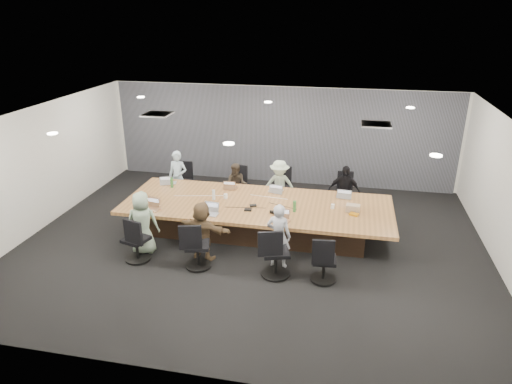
% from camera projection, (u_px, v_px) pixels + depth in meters
% --- Properties ---
extents(floor, '(10.00, 8.00, 0.00)m').
position_uv_depth(floor, '(252.00, 243.00, 10.08)').
color(floor, black).
rests_on(floor, ground).
extents(ceiling, '(10.00, 8.00, 0.00)m').
position_uv_depth(ceiling, '(252.00, 118.00, 9.03)').
color(ceiling, white).
rests_on(ceiling, wall_back).
extents(wall_back, '(10.00, 0.00, 2.80)m').
position_uv_depth(wall_back, '(281.00, 135.00, 13.18)').
color(wall_back, silver).
rests_on(wall_back, ground).
extents(wall_front, '(10.00, 0.00, 2.80)m').
position_uv_depth(wall_front, '(188.00, 291.00, 5.92)').
color(wall_front, silver).
rests_on(wall_front, ground).
extents(wall_left, '(0.00, 8.00, 2.80)m').
position_uv_depth(wall_left, '(40.00, 168.00, 10.48)').
color(wall_left, silver).
rests_on(wall_left, ground).
extents(wall_right, '(0.00, 8.00, 2.80)m').
position_uv_depth(wall_right, '(510.00, 203.00, 8.62)').
color(wall_right, silver).
rests_on(wall_right, ground).
extents(curtain, '(9.80, 0.04, 2.80)m').
position_uv_depth(curtain, '(281.00, 136.00, 13.11)').
color(curtain, '#585A65').
rests_on(curtain, ground).
extents(conference_table, '(6.00, 2.20, 0.74)m').
position_uv_depth(conference_table, '(257.00, 217.00, 10.38)').
color(conference_table, '#302015').
rests_on(conference_table, ground).
extents(chair_0, '(0.52, 0.52, 0.72)m').
position_uv_depth(chair_0, '(183.00, 185.00, 12.38)').
color(chair_0, black).
rests_on(chair_0, ground).
extents(chair_1, '(0.57, 0.57, 0.73)m').
position_uv_depth(chair_1, '(240.00, 189.00, 12.09)').
color(chair_1, black).
rests_on(chair_1, ground).
extents(chair_2, '(0.57, 0.57, 0.78)m').
position_uv_depth(chair_2, '(281.00, 191.00, 11.87)').
color(chair_2, black).
rests_on(chair_2, ground).
extents(chair_3, '(0.52, 0.52, 0.75)m').
position_uv_depth(chair_3, '(343.00, 196.00, 11.58)').
color(chair_3, black).
rests_on(chair_3, ground).
extents(chair_4, '(0.67, 0.67, 0.79)m').
position_uv_depth(chair_4, '(136.00, 243.00, 9.24)').
color(chair_4, black).
rests_on(chair_4, ground).
extents(chair_5, '(0.67, 0.67, 0.81)m').
position_uv_depth(chair_5, '(197.00, 249.00, 8.99)').
color(chair_5, black).
rests_on(chair_5, ground).
extents(chair_6, '(0.73, 0.73, 0.86)m').
position_uv_depth(chair_6, '(276.00, 256.00, 8.69)').
color(chair_6, black).
rests_on(chair_6, ground).
extents(chair_7, '(0.55, 0.55, 0.75)m').
position_uv_depth(chair_7, '(324.00, 263.00, 8.54)').
color(chair_7, black).
rests_on(chair_7, ground).
extents(person_0, '(0.54, 0.38, 1.40)m').
position_uv_depth(person_0, '(178.00, 177.00, 11.94)').
color(person_0, '#A7C1D0').
rests_on(person_0, ground).
extents(laptop_0, '(0.35, 0.28, 0.02)m').
position_uv_depth(laptop_0, '(170.00, 183.00, 11.42)').
color(laptop_0, '#B2B2B7').
rests_on(laptop_0, conference_table).
extents(person_1, '(0.59, 0.47, 1.17)m').
position_uv_depth(person_1, '(237.00, 186.00, 11.69)').
color(person_1, '#342B22').
rests_on(person_1, ground).
extents(laptop_1, '(0.31, 0.22, 0.02)m').
position_uv_depth(laptop_1, '(231.00, 187.00, 11.13)').
color(laptop_1, '#8C6647').
rests_on(laptop_1, conference_table).
extents(person_2, '(0.86, 0.50, 1.33)m').
position_uv_depth(person_2, '(279.00, 186.00, 11.45)').
color(person_2, '#A1B69D').
rests_on(person_2, ground).
extents(laptop_2, '(0.35, 0.27, 0.02)m').
position_uv_depth(laptop_2, '(276.00, 191.00, 10.92)').
color(laptop_2, '#B2B2B7').
rests_on(laptop_2, conference_table).
extents(person_3, '(0.77, 0.32, 1.31)m').
position_uv_depth(person_3, '(344.00, 191.00, 11.16)').
color(person_3, black).
rests_on(person_3, ground).
extents(laptop_3, '(0.35, 0.25, 0.02)m').
position_uv_depth(laptop_3, '(344.00, 196.00, 10.62)').
color(laptop_3, '#B2B2B7').
rests_on(laptop_3, conference_table).
extents(person_4, '(0.73, 0.54, 1.36)m').
position_uv_depth(person_4, '(143.00, 223.00, 9.45)').
color(person_4, '#8FA98D').
rests_on(person_4, ground).
extents(laptop_4, '(0.36, 0.28, 0.02)m').
position_uv_depth(laptop_4, '(153.00, 209.00, 9.92)').
color(laptop_4, '#8C6647').
rests_on(laptop_4, conference_table).
extents(person_5, '(1.21, 0.65, 1.25)m').
position_uv_depth(person_5, '(202.00, 231.00, 9.23)').
color(person_5, brown).
rests_on(person_5, ground).
extents(laptop_5, '(0.35, 0.25, 0.02)m').
position_uv_depth(laptop_5, '(210.00, 214.00, 9.68)').
color(laptop_5, '#B2B2B7').
rests_on(laptop_5, conference_table).
extents(person_6, '(0.53, 0.39, 1.35)m').
position_uv_depth(person_6, '(279.00, 236.00, 8.92)').
color(person_6, '#A8AAB4').
rests_on(person_6, ground).
extents(laptop_6, '(0.31, 0.23, 0.02)m').
position_uv_depth(laptop_6, '(283.00, 221.00, 9.39)').
color(laptop_6, '#8C6647').
rests_on(laptop_6, conference_table).
extents(bottle_green_left, '(0.08, 0.08, 0.25)m').
position_uv_depth(bottle_green_left, '(172.00, 183.00, 11.11)').
color(bottle_green_left, '#367635').
rests_on(bottle_green_left, conference_table).
extents(bottle_green_right, '(0.08, 0.08, 0.25)m').
position_uv_depth(bottle_green_right, '(294.00, 206.00, 9.78)').
color(bottle_green_right, '#367635').
rests_on(bottle_green_right, conference_table).
extents(bottle_clear, '(0.08, 0.08, 0.24)m').
position_uv_depth(bottle_clear, '(214.00, 195.00, 10.40)').
color(bottle_clear, silver).
rests_on(bottle_clear, conference_table).
extents(cup_white_far, '(0.11, 0.11, 0.11)m').
position_uv_depth(cup_white_far, '(226.00, 196.00, 10.49)').
color(cup_white_far, white).
rests_on(cup_white_far, conference_table).
extents(cup_white_near, '(0.08, 0.08, 0.10)m').
position_uv_depth(cup_white_near, '(333.00, 206.00, 9.96)').
color(cup_white_near, white).
rests_on(cup_white_near, conference_table).
extents(mug_brown, '(0.11, 0.11, 0.11)m').
position_uv_depth(mug_brown, '(150.00, 200.00, 10.30)').
color(mug_brown, brown).
rests_on(mug_brown, conference_table).
extents(mic_left, '(0.17, 0.12, 0.03)m').
position_uv_depth(mic_left, '(248.00, 210.00, 9.88)').
color(mic_left, black).
rests_on(mic_left, conference_table).
extents(mic_right, '(0.17, 0.14, 0.03)m').
position_uv_depth(mic_right, '(253.00, 205.00, 10.10)').
color(mic_right, black).
rests_on(mic_right, conference_table).
extents(stapler, '(0.18, 0.09, 0.07)m').
position_uv_depth(stapler, '(274.00, 212.00, 9.71)').
color(stapler, black).
rests_on(stapler, conference_table).
extents(canvas_bag, '(0.31, 0.21, 0.16)m').
position_uv_depth(canvas_bag, '(353.00, 208.00, 9.80)').
color(canvas_bag, tan).
rests_on(canvas_bag, conference_table).
extents(snack_packet, '(0.21, 0.18, 0.04)m').
position_uv_depth(snack_packet, '(354.00, 214.00, 9.65)').
color(snack_packet, '#C0770C').
rests_on(snack_packet, conference_table).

